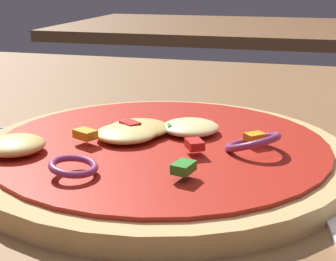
% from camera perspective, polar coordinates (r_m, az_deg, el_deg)
% --- Properties ---
extents(dining_table, '(1.25, 0.99, 0.03)m').
position_cam_1_polar(dining_table, '(0.36, 1.70, -7.27)').
color(dining_table, brown).
rests_on(dining_table, ground).
extents(pizza, '(0.28, 0.28, 0.03)m').
position_cam_1_polar(pizza, '(0.38, -1.04, -2.38)').
color(pizza, tan).
rests_on(pizza, dining_table).
extents(background_table, '(0.77, 0.59, 0.03)m').
position_cam_1_polar(background_table, '(1.50, 3.94, 11.34)').
color(background_table, brown).
rests_on(background_table, ground).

